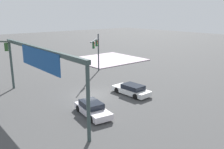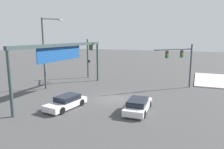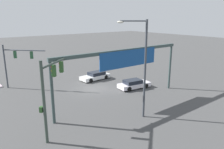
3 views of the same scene
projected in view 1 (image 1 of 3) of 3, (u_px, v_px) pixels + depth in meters
name	position (u px, v px, depth m)	size (l,w,h in m)	color
ground_plane	(92.00, 95.00, 27.66)	(173.92, 173.92, 0.00)	#444444
sidewalk_corner	(107.00, 59.00, 48.03)	(11.61, 12.39, 0.15)	#C2ACB9
traffic_signal_opposite_side	(97.00, 47.00, 36.57)	(4.16, 4.38, 5.91)	#3A3F47
overhead_sign_gantry	(38.00, 58.00, 22.50)	(16.91, 0.43, 6.08)	#334443
sedan_car_approaching	(132.00, 90.00, 27.70)	(4.77, 2.10, 1.21)	silver
sedan_car_waiting_far	(92.00, 109.00, 22.25)	(4.68, 2.39, 1.21)	silver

